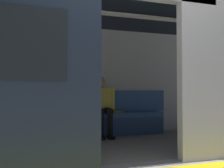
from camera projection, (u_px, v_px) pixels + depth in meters
name	position (u px, v px, depth m)	size (l,w,h in m)	color
ground_plane	(141.00, 165.00, 3.29)	(60.00, 60.00, 0.00)	gray
train_car	(104.00, 50.00, 4.47)	(6.40, 2.78, 2.32)	#ADAFB5
bench_seat	(91.00, 119.00, 5.44)	(3.03, 0.44, 0.45)	#38609E
person_seated	(102.00, 102.00, 5.47)	(0.55, 0.69, 1.18)	#D8CC4C
handbag	(82.00, 109.00, 5.43)	(0.26, 0.15, 0.17)	black
book	(117.00, 112.00, 5.71)	(0.15, 0.22, 0.03)	gold
grab_pole_door	(92.00, 75.00, 3.66)	(0.04, 0.04, 2.18)	silver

